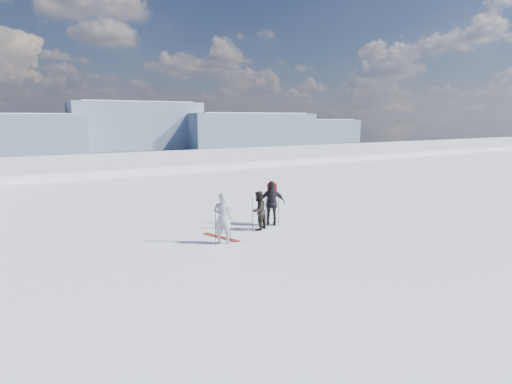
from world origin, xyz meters
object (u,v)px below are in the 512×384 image
at_px(skier_pack, 272,203).
at_px(skis_loose, 221,237).
at_px(skier_grey, 223,218).
at_px(skier_dark, 258,211).

distance_m(skier_pack, skis_loose, 2.79).
relative_size(skier_grey, skier_dark, 1.17).
bearing_deg(skier_grey, skis_loose, -71.64).
distance_m(skier_dark, skis_loose, 1.92).
xyz_separation_m(skier_dark, skis_loose, (-1.74, -0.26, -0.76)).
height_order(skier_grey, skier_dark, skier_grey).
bearing_deg(skis_loose, skier_pack, 12.52).
bearing_deg(skier_grey, skier_dark, -119.52).
distance_m(skier_dark, skier_pack, 0.90).
height_order(skier_grey, skier_pack, skier_pack).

